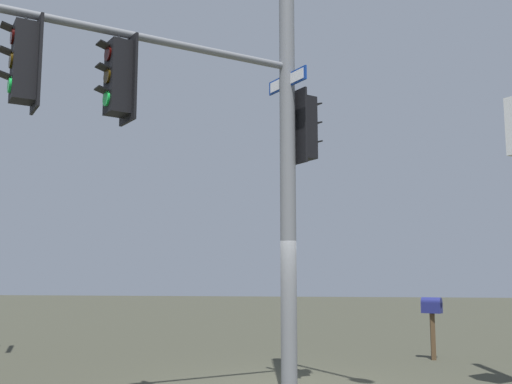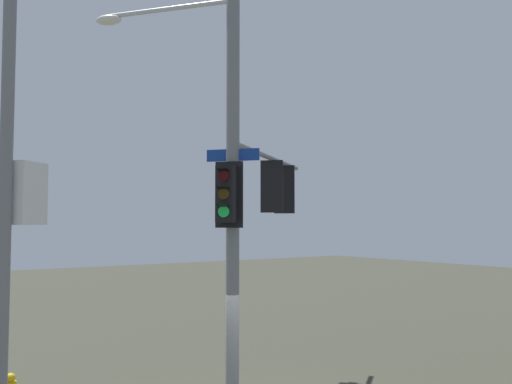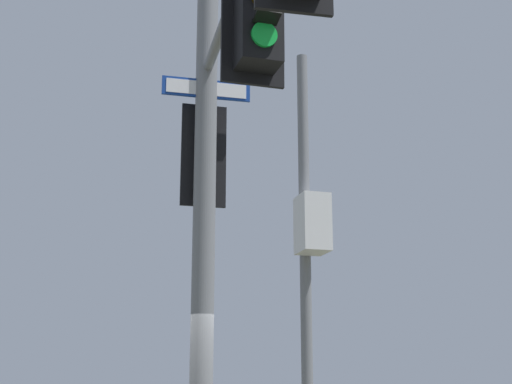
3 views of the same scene
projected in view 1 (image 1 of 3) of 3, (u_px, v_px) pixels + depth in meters
main_signal_pole_assembly at (239, 94)px, 9.59m from camera, size 3.90×6.48×8.88m
mailbox at (432, 311)px, 13.69m from camera, size 0.40×0.50×1.41m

